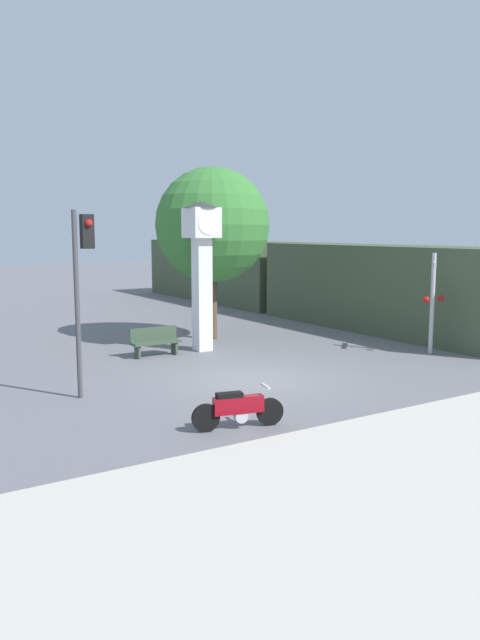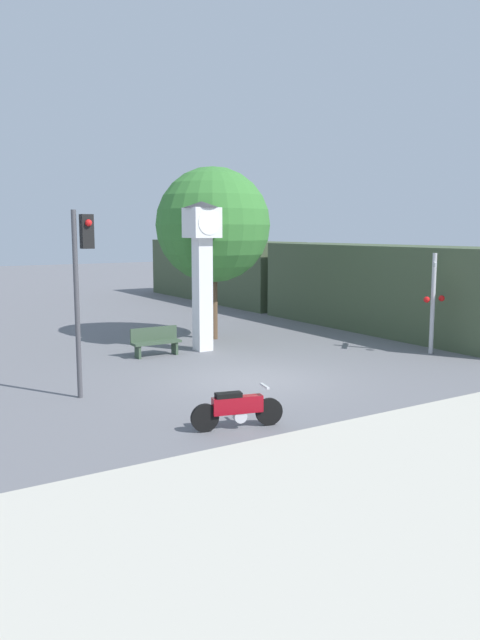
{
  "view_description": "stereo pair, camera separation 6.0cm",
  "coord_description": "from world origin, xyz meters",
  "px_view_note": "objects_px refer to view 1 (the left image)",
  "views": [
    {
      "loc": [
        -8.99,
        -13.64,
        3.98
      ],
      "look_at": [
        0.21,
        0.92,
        1.5
      ],
      "focal_mm": 35.0,
      "sensor_mm": 36.0,
      "label": 1
    },
    {
      "loc": [
        -8.94,
        -13.67,
        3.98
      ],
      "look_at": [
        0.21,
        0.92,
        1.5
      ],
      "focal_mm": 35.0,
      "sensor_mm": 36.0,
      "label": 2
    }
  ],
  "objects_px": {
    "clock_tower": "(202,253)",
    "traffic_light": "(82,270)",
    "street_tree": "(212,225)",
    "bench": "(155,341)",
    "motorcycle": "(238,409)",
    "freight_train": "(287,278)",
    "railroad_crossing_signal": "(433,299)"
  },
  "relations": [
    {
      "from": "street_tree",
      "to": "bench",
      "type": "height_order",
      "value": "street_tree"
    },
    {
      "from": "street_tree",
      "to": "railroad_crossing_signal",
      "type": "bearing_deg",
      "value": -53.19
    },
    {
      "from": "clock_tower",
      "to": "motorcycle",
      "type": "bearing_deg",
      "value": -113.97
    },
    {
      "from": "traffic_light",
      "to": "bench",
      "type": "relative_size",
      "value": 2.78
    },
    {
      "from": "motorcycle",
      "to": "bench",
      "type": "relative_size",
      "value": 1.19
    },
    {
      "from": "clock_tower",
      "to": "railroad_crossing_signal",
      "type": "xyz_separation_m",
      "value": [
        6.04,
        -4.44,
        -1.45
      ]
    },
    {
      "from": "motorcycle",
      "to": "street_tree",
      "type": "xyz_separation_m",
      "value": [
        4.83,
        9.43,
        3.75
      ]
    },
    {
      "from": "clock_tower",
      "to": "traffic_light",
      "type": "height_order",
      "value": "clock_tower"
    },
    {
      "from": "freight_train",
      "to": "traffic_light",
      "type": "xyz_separation_m",
      "value": [
        -13.43,
        -10.03,
        1.35
      ]
    },
    {
      "from": "clock_tower",
      "to": "traffic_light",
      "type": "distance_m",
      "value": 6.4
    },
    {
      "from": "freight_train",
      "to": "motorcycle",
      "type": "bearing_deg",
      "value": -129.6
    },
    {
      "from": "clock_tower",
      "to": "bench",
      "type": "xyz_separation_m",
      "value": [
        -1.74,
        -0.04,
        -2.75
      ]
    },
    {
      "from": "freight_train",
      "to": "bench",
      "type": "height_order",
      "value": "freight_train"
    },
    {
      "from": "traffic_light",
      "to": "railroad_crossing_signal",
      "type": "bearing_deg",
      "value": -3.86
    },
    {
      "from": "motorcycle",
      "to": "clock_tower",
      "type": "height_order",
      "value": "clock_tower"
    },
    {
      "from": "street_tree",
      "to": "bench",
      "type": "relative_size",
      "value": 3.9
    },
    {
      "from": "clock_tower",
      "to": "street_tree",
      "type": "height_order",
      "value": "street_tree"
    },
    {
      "from": "traffic_light",
      "to": "railroad_crossing_signal",
      "type": "relative_size",
      "value": 1.36
    },
    {
      "from": "motorcycle",
      "to": "freight_train",
      "type": "height_order",
      "value": "freight_train"
    },
    {
      "from": "motorcycle",
      "to": "freight_train",
      "type": "xyz_separation_m",
      "value": [
        11.61,
        14.04,
        1.29
      ]
    },
    {
      "from": "railroad_crossing_signal",
      "to": "street_tree",
      "type": "relative_size",
      "value": 0.52
    },
    {
      "from": "railroad_crossing_signal",
      "to": "bench",
      "type": "xyz_separation_m",
      "value": [
        -7.78,
        4.41,
        -1.3
      ]
    },
    {
      "from": "motorcycle",
      "to": "railroad_crossing_signal",
      "type": "bearing_deg",
      "value": 32.75
    },
    {
      "from": "clock_tower",
      "to": "traffic_light",
      "type": "xyz_separation_m",
      "value": [
        -5.23,
        -3.68,
        -0.19
      ]
    },
    {
      "from": "motorcycle",
      "to": "clock_tower",
      "type": "bearing_deg",
      "value": 79.85
    },
    {
      "from": "clock_tower",
      "to": "traffic_light",
      "type": "bearing_deg",
      "value": -144.84
    },
    {
      "from": "motorcycle",
      "to": "bench",
      "type": "distance_m",
      "value": 7.83
    },
    {
      "from": "traffic_light",
      "to": "bench",
      "type": "bearing_deg",
      "value": 46.25
    },
    {
      "from": "traffic_light",
      "to": "street_tree",
      "type": "height_order",
      "value": "street_tree"
    },
    {
      "from": "motorcycle",
      "to": "street_tree",
      "type": "bearing_deg",
      "value": 76.73
    },
    {
      "from": "motorcycle",
      "to": "traffic_light",
      "type": "xyz_separation_m",
      "value": [
        -1.81,
        4.0,
        2.64
      ]
    },
    {
      "from": "clock_tower",
      "to": "street_tree",
      "type": "distance_m",
      "value": 2.42
    }
  ]
}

